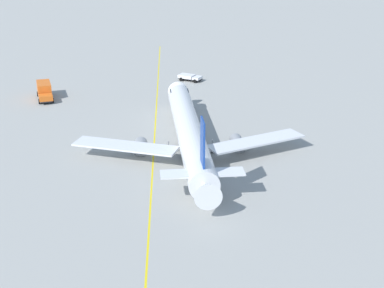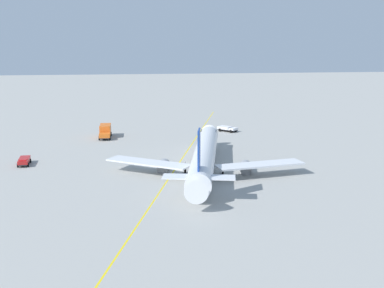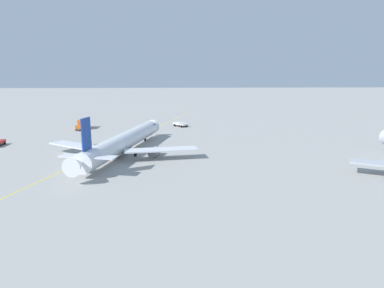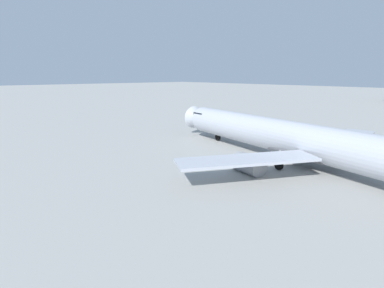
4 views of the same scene
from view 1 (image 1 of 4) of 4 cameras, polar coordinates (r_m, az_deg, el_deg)
ground_plane at (r=85.60m, az=-0.22°, el=-1.40°), size 600.00×600.00×0.00m
airliner_main at (r=87.60m, az=-0.26°, el=1.03°), size 45.38×34.74×10.88m
catering_truck_truck at (r=117.93m, az=-14.56°, el=5.21°), size 8.26×3.04×3.10m
pushback_tug_truck at (r=127.60m, az=-0.23°, el=6.71°), size 5.38×5.30×1.30m
taxiway_centreline at (r=92.37m, az=-3.79°, el=0.31°), size 143.48×43.07×0.01m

